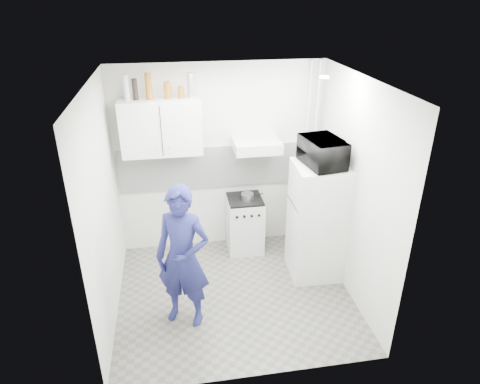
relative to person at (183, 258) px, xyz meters
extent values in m
plane|color=#5B5A52|center=(0.60, 0.32, -0.83)|extent=(2.80, 2.80, 0.00)
plane|color=white|center=(0.60, 0.32, 1.77)|extent=(2.80, 2.80, 0.00)
plane|color=silver|center=(0.60, 1.57, 0.47)|extent=(2.80, 0.00, 2.80)
plane|color=silver|center=(-0.80, 0.32, 0.47)|extent=(0.00, 2.60, 2.60)
plane|color=silver|center=(2.00, 0.32, 0.47)|extent=(0.00, 2.60, 2.60)
imported|color=navy|center=(0.00, 0.00, 0.00)|extent=(0.71, 0.60, 1.65)
cube|color=silver|center=(0.90, 1.32, -0.44)|extent=(0.49, 0.49, 0.78)
cube|color=white|center=(1.70, 0.63, -0.07)|extent=(0.65, 0.65, 1.52)
cube|color=black|center=(0.90, 1.32, -0.03)|extent=(0.47, 0.47, 0.03)
cylinder|color=silver|center=(0.93, 1.27, 0.03)|extent=(0.17, 0.17, 0.09)
imported|color=black|center=(1.70, 0.63, 0.86)|extent=(0.65, 0.49, 0.33)
cylinder|color=#B2B7BC|center=(-0.52, 1.40, 1.53)|extent=(0.07, 0.07, 0.31)
cylinder|color=black|center=(-0.42, 1.40, 1.50)|extent=(0.07, 0.07, 0.25)
cylinder|color=brown|center=(-0.25, 1.40, 1.53)|extent=(0.08, 0.08, 0.32)
cylinder|color=brown|center=(-0.04, 1.40, 1.48)|extent=(0.08, 0.08, 0.20)
cylinder|color=brown|center=(0.12, 1.40, 1.44)|extent=(0.07, 0.07, 0.14)
cylinder|color=silver|center=(0.24, 1.40, 1.52)|extent=(0.08, 0.08, 0.30)
cube|color=white|center=(-0.15, 1.40, 1.02)|extent=(1.00, 0.35, 0.70)
cube|color=silver|center=(1.05, 1.32, 0.74)|extent=(0.60, 0.50, 0.14)
cube|color=white|center=(0.60, 1.56, 0.37)|extent=(2.74, 0.03, 0.60)
cylinder|color=silver|center=(1.90, 1.49, 0.47)|extent=(0.05, 0.05, 2.60)
cylinder|color=silver|center=(1.78, 1.49, 0.47)|extent=(0.04, 0.04, 2.60)
cylinder|color=white|center=(1.60, 0.52, 1.74)|extent=(0.10, 0.10, 0.02)
camera|label=1|loc=(-0.02, -3.84, 2.60)|focal=32.00mm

